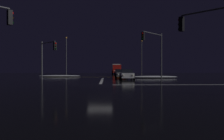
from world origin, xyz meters
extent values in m
cube|color=black|center=(0.00, 0.00, -0.05)|extent=(120.00, 120.00, 0.10)
cube|color=white|center=(0.00, 8.15, 0.00)|extent=(0.35, 13.94, 0.01)
cube|color=yellow|center=(0.00, 19.75, 0.00)|extent=(22.00, 0.15, 0.01)
cube|color=white|center=(8.25, 0.00, 0.00)|extent=(13.94, 0.40, 0.01)
ellipsoid|color=white|center=(-8.95, 21.24, 0.18)|extent=(8.41, 1.50, 0.35)
ellipsoid|color=white|center=(8.95, 15.01, 0.20)|extent=(8.27, 1.50, 0.41)
cube|color=silver|center=(3.66, 9.90, 0.67)|extent=(1.80, 4.20, 0.70)
cube|color=black|center=(3.66, 10.10, 1.29)|extent=(1.60, 2.00, 0.55)
cylinder|color=black|center=(4.56, 8.35, 0.32)|extent=(0.22, 0.64, 0.64)
cylinder|color=black|center=(2.76, 8.35, 0.32)|extent=(0.22, 0.64, 0.64)
cylinder|color=black|center=(4.56, 11.45, 0.32)|extent=(0.22, 0.64, 0.64)
cylinder|color=black|center=(2.76, 11.45, 0.32)|extent=(0.22, 0.64, 0.64)
sphere|color=#F9EFC6|center=(4.31, 7.78, 0.72)|extent=(0.22, 0.22, 0.22)
sphere|color=#F9EFC6|center=(3.01, 7.78, 0.72)|extent=(0.22, 0.22, 0.22)
cube|color=slate|center=(3.20, 15.54, 0.67)|extent=(1.80, 4.20, 0.70)
cube|color=black|center=(3.20, 15.74, 1.29)|extent=(1.60, 2.00, 0.55)
cylinder|color=black|center=(4.10, 13.99, 0.32)|extent=(0.22, 0.64, 0.64)
cylinder|color=black|center=(2.30, 13.99, 0.32)|extent=(0.22, 0.64, 0.64)
cylinder|color=black|center=(4.10, 17.09, 0.32)|extent=(0.22, 0.64, 0.64)
cylinder|color=black|center=(2.30, 17.09, 0.32)|extent=(0.22, 0.64, 0.64)
sphere|color=#F9EFC6|center=(3.85, 13.42, 0.72)|extent=(0.22, 0.22, 0.22)
sphere|color=#F9EFC6|center=(2.55, 13.42, 0.72)|extent=(0.22, 0.22, 0.22)
cube|color=maroon|center=(3.48, 21.57, 0.67)|extent=(1.80, 4.20, 0.70)
cube|color=black|center=(3.48, 21.77, 1.29)|extent=(1.60, 2.00, 0.55)
cylinder|color=black|center=(4.38, 20.02, 0.32)|extent=(0.22, 0.64, 0.64)
cylinder|color=black|center=(2.58, 20.02, 0.32)|extent=(0.22, 0.64, 0.64)
cylinder|color=black|center=(4.38, 23.12, 0.32)|extent=(0.22, 0.64, 0.64)
cylinder|color=black|center=(2.58, 23.12, 0.32)|extent=(0.22, 0.64, 0.64)
sphere|color=#F9EFC6|center=(4.13, 19.45, 0.72)|extent=(0.22, 0.22, 0.22)
sphere|color=#F9EFC6|center=(2.83, 19.45, 0.72)|extent=(0.22, 0.22, 0.22)
cube|color=#C66014|center=(3.63, 28.09, 0.67)|extent=(1.80, 4.20, 0.70)
cube|color=black|center=(3.63, 28.29, 1.29)|extent=(1.60, 2.00, 0.55)
cylinder|color=black|center=(4.53, 26.54, 0.32)|extent=(0.22, 0.64, 0.64)
cylinder|color=black|center=(2.73, 26.54, 0.32)|extent=(0.22, 0.64, 0.64)
cylinder|color=black|center=(4.53, 29.64, 0.32)|extent=(0.22, 0.64, 0.64)
cylinder|color=black|center=(2.73, 29.64, 0.32)|extent=(0.22, 0.64, 0.64)
sphere|color=#F9EFC6|center=(4.28, 25.97, 0.72)|extent=(0.22, 0.22, 0.22)
sphere|color=#F9EFC6|center=(2.98, 25.97, 0.72)|extent=(0.22, 0.22, 0.22)
cube|color=black|center=(3.70, 34.83, 0.67)|extent=(1.80, 4.20, 0.70)
cube|color=black|center=(3.70, 35.03, 1.29)|extent=(1.60, 2.00, 0.55)
cylinder|color=black|center=(4.60, 33.28, 0.32)|extent=(0.22, 0.64, 0.64)
cylinder|color=black|center=(2.80, 33.28, 0.32)|extent=(0.22, 0.64, 0.64)
cylinder|color=black|center=(4.60, 36.38, 0.32)|extent=(0.22, 0.64, 0.64)
cylinder|color=black|center=(2.80, 36.38, 0.32)|extent=(0.22, 0.64, 0.64)
sphere|color=#F9EFC6|center=(4.35, 32.71, 0.72)|extent=(0.22, 0.22, 0.22)
sphere|color=#F9EFC6|center=(3.05, 32.71, 0.72)|extent=(0.22, 0.22, 0.22)
cube|color=red|center=(3.59, 39.30, 1.63)|extent=(2.40, 2.20, 2.30)
cube|color=silver|center=(3.59, 43.80, 1.78)|extent=(2.40, 5.00, 2.60)
cylinder|color=black|center=(4.79, 39.90, 0.48)|extent=(0.28, 0.96, 0.96)
cylinder|color=black|center=(2.39, 39.90, 0.48)|extent=(0.28, 0.96, 0.96)
cylinder|color=black|center=(4.79, 44.60, 0.48)|extent=(0.28, 0.96, 0.96)
cylinder|color=black|center=(2.39, 44.60, 0.48)|extent=(0.28, 0.96, 0.96)
sphere|color=#F9EFC6|center=(4.44, 38.15, 1.03)|extent=(0.26, 0.26, 0.26)
sphere|color=#F9EFC6|center=(2.74, 38.15, 1.03)|extent=(0.26, 0.26, 0.26)
cube|color=black|center=(-6.21, -6.21, 5.29)|extent=(0.46, 0.46, 1.05)
sphere|color=red|center=(-6.10, -6.10, 5.63)|extent=(0.22, 0.22, 0.22)
sphere|color=black|center=(-6.10, -6.10, 5.29)|extent=(0.22, 0.22, 0.22)
sphere|color=black|center=(-6.10, -6.10, 4.94)|extent=(0.22, 0.22, 0.22)
cylinder|color=#4C4C51|center=(-8.55, 8.55, 2.76)|extent=(0.18, 0.18, 5.52)
cylinder|color=#4C4C51|center=(-7.32, 7.32, 5.22)|extent=(2.54, 2.54, 0.12)
cube|color=black|center=(-6.09, 6.09, 4.60)|extent=(0.46, 0.46, 1.05)
sphere|color=red|center=(-5.97, 5.97, 4.94)|extent=(0.22, 0.22, 0.22)
sphere|color=black|center=(-5.97, 5.97, 4.60)|extent=(0.22, 0.22, 0.22)
sphere|color=black|center=(-5.97, 5.97, 4.25)|extent=(0.22, 0.22, 0.22)
cylinder|color=#4C4C51|center=(7.34, -7.34, 5.53)|extent=(2.49, 2.49, 0.12)
cube|color=black|center=(6.14, -6.14, 4.90)|extent=(0.46, 0.46, 1.05)
sphere|color=red|center=(6.02, -6.02, 5.25)|extent=(0.22, 0.22, 0.22)
sphere|color=black|center=(6.02, -6.02, 4.90)|extent=(0.22, 0.22, 0.22)
sphere|color=black|center=(6.02, -6.02, 4.56)|extent=(0.22, 0.22, 0.22)
cylinder|color=#4C4C51|center=(8.55, 8.55, 3.38)|extent=(0.18, 0.18, 6.75)
cylinder|color=#4C4C51|center=(6.95, 6.95, 6.45)|extent=(3.29, 3.29, 0.12)
cube|color=black|center=(5.35, 5.35, 5.83)|extent=(0.46, 0.46, 1.05)
sphere|color=red|center=(5.23, 5.23, 6.17)|extent=(0.22, 0.22, 0.22)
sphere|color=black|center=(5.23, 5.23, 5.83)|extent=(0.22, 0.22, 0.22)
sphere|color=black|center=(5.23, 5.23, 5.48)|extent=(0.22, 0.22, 0.22)
cylinder|color=#424247|center=(9.25, 29.75, 4.16)|extent=(0.20, 0.20, 8.32)
sphere|color=#F9AD47|center=(9.25, 29.75, 8.50)|extent=(0.44, 0.44, 0.44)
cylinder|color=#424247|center=(-9.25, 29.75, 4.51)|extent=(0.20, 0.20, 9.01)
sphere|color=#F9AD47|center=(-9.25, 29.75, 9.19)|extent=(0.44, 0.44, 0.44)
camera|label=1|loc=(0.70, -21.12, 1.65)|focal=33.25mm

